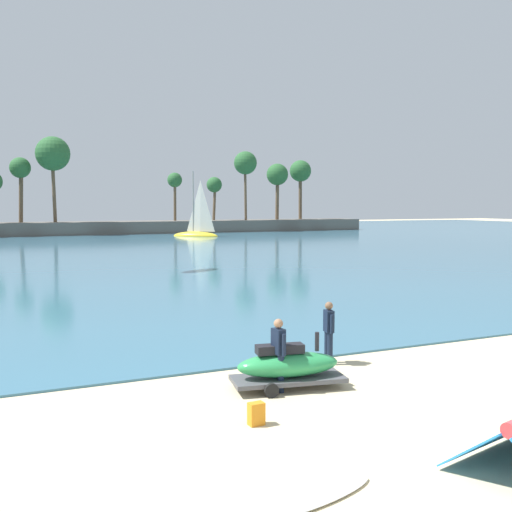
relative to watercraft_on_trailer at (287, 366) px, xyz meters
The scene contains 8 objects.
sea 58.03m from the watercraft_on_trailer, 88.85° to the left, with size 220.00×112.01×0.06m, color #386B84.
palm_headland 74.03m from the watercraft_on_trailer, 88.41° to the left, with size 99.14×6.00×13.22m.
watercraft_on_trailer is the anchor object (origin of this frame).
person_rigging_by_gear 0.48m from the watercraft_on_trailer, 162.42° to the right, with size 0.23×0.55×1.67m.
person_at_waterline 2.53m from the watercraft_on_trailer, 36.29° to the left, with size 0.27×0.54×1.67m.
backpack_by_trailer 2.45m from the watercraft_on_trailer, 132.28° to the right, with size 0.31×0.28×0.44m.
surfboard 5.30m from the watercraft_on_trailer, 113.12° to the right, with size 2.10×0.52×0.08m, color white.
sailboat_near_shore 65.87m from the watercraft_on_trailer, 72.51° to the left, with size 5.80×5.66×9.04m.
Camera 1 is at (-7.59, -6.62, 4.24)m, focal length 42.73 mm.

